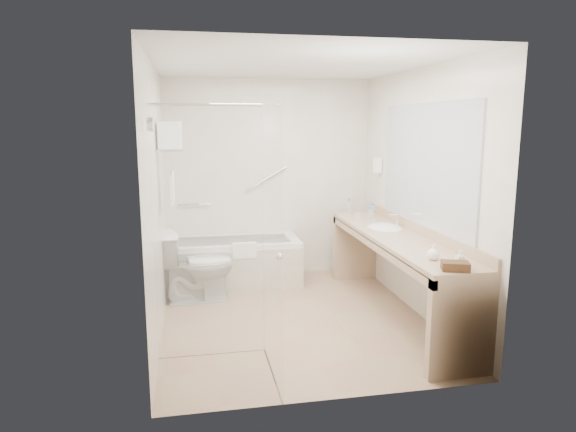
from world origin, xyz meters
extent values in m
plane|color=#9D8361|center=(0.00, 0.00, 0.00)|extent=(3.20, 3.20, 0.00)
cube|color=silver|center=(0.00, 0.00, 2.50)|extent=(2.60, 3.20, 0.10)
cube|color=silver|center=(0.00, 1.60, 1.25)|extent=(2.60, 0.10, 2.50)
cube|color=silver|center=(0.00, -1.60, 1.25)|extent=(2.60, 0.10, 2.50)
cube|color=silver|center=(-1.30, 0.00, 1.25)|extent=(0.10, 3.20, 2.50)
cube|color=silver|center=(1.30, 0.00, 1.25)|extent=(0.10, 3.20, 2.50)
cube|color=silver|center=(-0.50, 1.25, 0.28)|extent=(1.60, 0.70, 0.55)
cube|color=beige|center=(-0.50, 0.89, 0.25)|extent=(1.60, 0.02, 0.50)
cube|color=white|center=(-0.40, 0.90, 0.50)|extent=(0.28, 0.06, 0.18)
cylinder|color=silver|center=(-0.95, 1.56, 0.95)|extent=(0.40, 0.03, 0.03)
cylinder|color=silver|center=(-0.05, 1.56, 1.25)|extent=(0.53, 0.03, 0.33)
cube|color=silver|center=(-0.85, -0.70, 1.05)|extent=(0.90, 0.01, 2.10)
cube|color=silver|center=(-0.40, -1.15, 1.05)|extent=(0.02, 0.90, 2.10)
cylinder|color=silver|center=(-0.85, -0.70, 2.10)|extent=(0.90, 0.02, 0.02)
sphere|color=silver|center=(-0.37, -1.30, 1.00)|extent=(0.05, 0.05, 0.05)
cylinder|color=silver|center=(-1.25, -1.15, 1.95)|extent=(0.04, 0.10, 0.10)
cube|color=silver|center=(-1.17, 0.35, 1.70)|extent=(0.24, 0.55, 0.02)
cylinder|color=silver|center=(-1.17, 0.35, 1.48)|extent=(0.02, 0.55, 0.02)
cube|color=white|center=(-1.17, 0.35, 1.32)|extent=(0.03, 0.42, 0.32)
cube|color=white|center=(-1.17, 0.35, 1.76)|extent=(0.22, 0.40, 0.08)
cube|color=white|center=(-1.17, 0.35, 1.84)|extent=(0.22, 0.40, 0.08)
cube|color=white|center=(-1.17, 0.35, 1.93)|extent=(0.22, 0.40, 0.08)
cube|color=tan|center=(1.02, -0.15, 0.82)|extent=(0.55, 2.70, 0.05)
cube|color=tan|center=(1.29, -0.15, 0.90)|extent=(0.03, 2.70, 0.10)
cube|color=tan|center=(0.77, -0.15, 0.77)|extent=(0.04, 2.70, 0.08)
cube|color=tan|center=(1.02, -1.46, 0.40)|extent=(0.55, 0.08, 0.80)
cube|color=tan|center=(1.02, 1.16, 0.40)|extent=(0.55, 0.08, 0.80)
ellipsoid|color=silver|center=(1.05, 0.25, 0.82)|extent=(0.40, 0.52, 0.14)
cylinder|color=silver|center=(1.20, 0.25, 0.93)|extent=(0.03, 0.03, 0.14)
cube|color=#B2B6BF|center=(1.29, -0.15, 1.55)|extent=(0.02, 2.00, 1.20)
cube|color=white|center=(1.25, 1.05, 1.45)|extent=(0.08, 0.10, 0.18)
imported|color=silver|center=(-0.95, 0.70, 0.39)|extent=(0.85, 0.54, 0.79)
cube|color=#4E311C|center=(0.98, -1.40, 0.88)|extent=(0.24, 0.20, 0.07)
imported|color=white|center=(1.06, -1.31, 0.88)|extent=(0.07, 0.14, 0.06)
imported|color=white|center=(0.95, -1.09, 0.90)|extent=(0.12, 0.14, 0.10)
cylinder|color=silver|center=(1.09, 0.76, 0.93)|extent=(0.06, 0.06, 0.16)
cylinder|color=blue|center=(1.09, 0.76, 1.02)|extent=(0.03, 0.03, 0.02)
cylinder|color=silver|center=(0.92, 1.10, 0.93)|extent=(0.06, 0.06, 0.17)
cylinder|color=blue|center=(0.92, 1.10, 1.03)|extent=(0.03, 0.03, 0.02)
cylinder|color=silver|center=(0.96, 0.44, 0.94)|extent=(0.06, 0.06, 0.18)
cylinder|color=blue|center=(0.96, 0.44, 1.04)|extent=(0.03, 0.03, 0.03)
cylinder|color=silver|center=(0.99, 0.44, 0.89)|extent=(0.07, 0.07, 0.08)
cylinder|color=silver|center=(0.87, 0.63, 0.90)|extent=(0.10, 0.10, 0.10)
camera|label=1|loc=(-0.99, -4.87, 1.97)|focal=32.00mm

